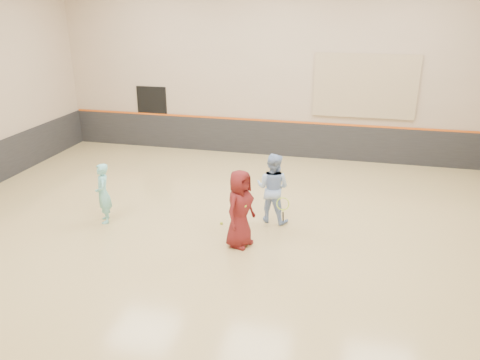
% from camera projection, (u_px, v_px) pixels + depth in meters
% --- Properties ---
extents(room, '(15.04, 12.04, 6.22)m').
position_uv_depth(room, '(233.00, 200.00, 10.53)').
color(room, tan).
rests_on(room, ground).
extents(wainscot_back, '(14.90, 0.04, 1.20)m').
position_uv_depth(wainscot_back, '(276.00, 139.00, 16.03)').
color(wainscot_back, '#232326').
rests_on(wainscot_back, floor).
extents(accent_stripe, '(14.90, 0.03, 0.06)m').
position_uv_depth(accent_stripe, '(276.00, 121.00, 15.80)').
color(accent_stripe, '#D85914').
rests_on(accent_stripe, wall_back).
extents(acoustic_panel, '(3.20, 0.08, 2.00)m').
position_uv_depth(acoustic_panel, '(365.00, 86.00, 14.73)').
color(acoustic_panel, tan).
rests_on(acoustic_panel, wall_back).
extents(doorway, '(1.10, 0.05, 2.20)m').
position_uv_depth(doorway, '(153.00, 117.00, 16.84)').
color(doorway, black).
rests_on(doorway, floor).
extents(girl, '(0.57, 0.64, 1.47)m').
position_uv_depth(girl, '(103.00, 193.00, 11.10)').
color(girl, '#7AD3D4').
rests_on(girl, floor).
extents(instructor, '(0.95, 0.81, 1.71)m').
position_uv_depth(instructor, '(273.00, 188.00, 11.10)').
color(instructor, '#98B7EB').
rests_on(instructor, floor).
extents(young_man, '(0.81, 0.98, 1.73)m').
position_uv_depth(young_man, '(240.00, 209.00, 9.96)').
color(young_man, maroon).
rests_on(young_man, floor).
extents(held_racket, '(0.33, 0.33, 0.62)m').
position_uv_depth(held_racket, '(283.00, 204.00, 10.79)').
color(held_racket, '#B6E231').
rests_on(held_racket, instructor).
extents(spare_racket, '(0.65, 0.65, 0.10)m').
position_uv_depth(spare_racket, '(238.00, 202.00, 12.36)').
color(spare_racket, '#B5C52B').
rests_on(spare_racket, floor).
extents(ball_under_racket, '(0.07, 0.07, 0.07)m').
position_uv_depth(ball_under_racket, '(221.00, 223.00, 11.18)').
color(ball_under_racket, '#B4CB2F').
rests_on(ball_under_racket, floor).
extents(ball_in_hand, '(0.07, 0.07, 0.07)m').
position_uv_depth(ball_in_hand, '(245.00, 206.00, 9.69)').
color(ball_in_hand, '#C6E535').
rests_on(ball_in_hand, young_man).
extents(ball_beside_spare, '(0.07, 0.07, 0.07)m').
position_uv_depth(ball_beside_spare, '(271.00, 175.00, 14.29)').
color(ball_beside_spare, '#AFCB2F').
rests_on(ball_beside_spare, floor).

